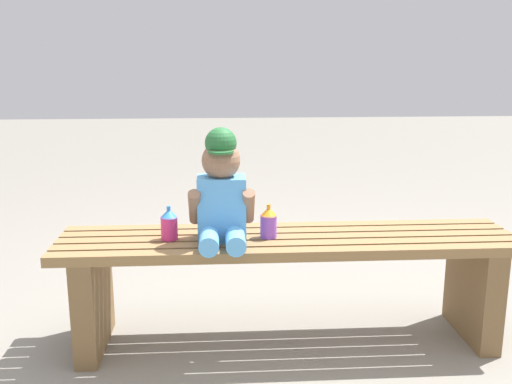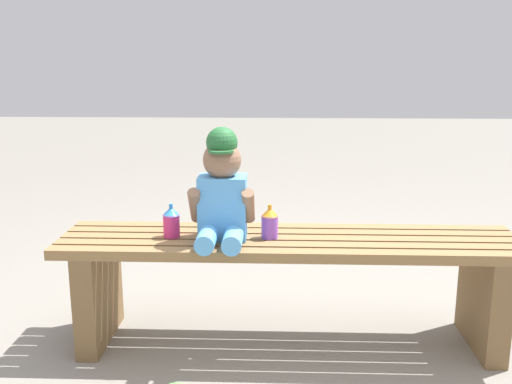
{
  "view_description": "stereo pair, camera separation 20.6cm",
  "coord_description": "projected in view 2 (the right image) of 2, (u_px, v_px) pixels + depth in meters",
  "views": [
    {
      "loc": [
        -0.25,
        -2.05,
        1.07
      ],
      "look_at": [
        -0.12,
        -0.05,
        0.6
      ],
      "focal_mm": 41.32,
      "sensor_mm": 36.0,
      "label": 1
    },
    {
      "loc": [
        -0.05,
        -2.05,
        1.07
      ],
      "look_at": [
        -0.12,
        -0.05,
        0.6
      ],
      "focal_mm": 41.32,
      "sensor_mm": 36.0,
      "label": 2
    }
  ],
  "objects": [
    {
      "name": "ground_plane",
      "position": [
        288.0,
        342.0,
        2.24
      ],
      "size": [
        16.0,
        16.0,
        0.0
      ],
      "primitive_type": "plane",
      "color": "gray"
    },
    {
      "name": "park_bench",
      "position": [
        289.0,
        271.0,
        2.18
      ],
      "size": [
        1.68,
        0.37,
        0.42
      ],
      "color": "olive",
      "rests_on": "ground_plane"
    },
    {
      "name": "sippy_cup_right",
      "position": [
        270.0,
        222.0,
        2.13
      ],
      "size": [
        0.06,
        0.06,
        0.12
      ],
      "color": "#8C4CCC",
      "rests_on": "park_bench"
    },
    {
      "name": "child_figure",
      "position": [
        222.0,
        192.0,
        2.08
      ],
      "size": [
        0.23,
        0.27,
        0.4
      ],
      "color": "#59A5E5",
      "rests_on": "park_bench"
    },
    {
      "name": "sippy_cup_left",
      "position": [
        171.0,
        221.0,
        2.14
      ],
      "size": [
        0.06,
        0.06,
        0.12
      ],
      "color": "#E5337F",
      "rests_on": "park_bench"
    }
  ]
}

